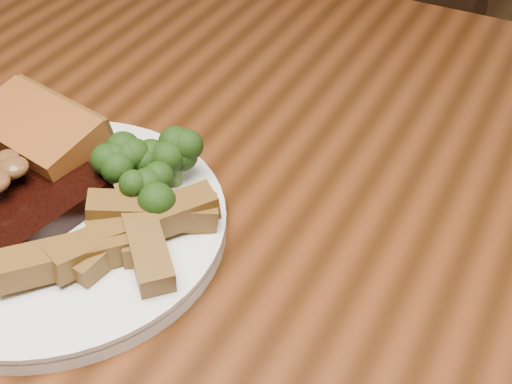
# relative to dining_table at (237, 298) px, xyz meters

# --- Properties ---
(dining_table) EXTENTS (1.60, 0.90, 0.75)m
(dining_table) POSITION_rel_dining_table_xyz_m (0.00, 0.00, 0.00)
(dining_table) COLOR #49220E
(dining_table) RESTS_ON ground
(chair_far) EXTENTS (0.53, 0.53, 0.87)m
(chair_far) POSITION_rel_dining_table_xyz_m (-0.07, 0.69, -0.18)
(chair_far) COLOR black
(chair_far) RESTS_ON ground
(plate) EXTENTS (0.27, 0.27, 0.01)m
(plate) POSITION_rel_dining_table_xyz_m (-0.12, -0.08, 0.10)
(plate) COLOR silver
(plate) RESTS_ON dining_table
(garlic_bread) EXTENTS (0.12, 0.08, 0.02)m
(garlic_bread) POSITION_rel_dining_table_xyz_m (-0.17, -0.02, 0.12)
(garlic_bread) COLOR brown
(garlic_bread) RESTS_ON plate
(potato_wedges) EXTENTS (0.12, 0.12, 0.02)m
(potato_wedges) POSITION_rel_dining_table_xyz_m (-0.07, -0.08, 0.12)
(potato_wedges) COLOR brown
(potato_wedges) RESTS_ON plate
(broccoli_cluster) EXTENTS (0.08, 0.08, 0.04)m
(broccoli_cluster) POSITION_rel_dining_table_xyz_m (-0.08, -0.01, 0.12)
(broccoli_cluster) COLOR black
(broccoli_cluster) RESTS_ON plate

